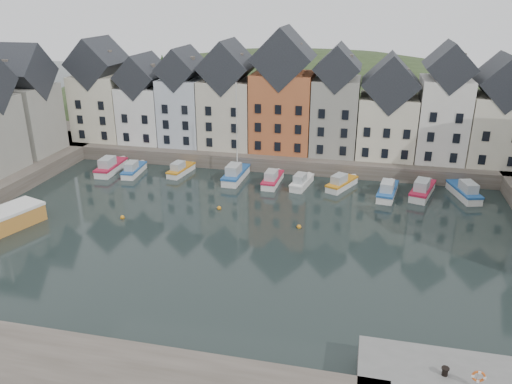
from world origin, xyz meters
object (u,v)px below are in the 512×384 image
(boat_d, at_px, (235,174))
(mooring_bollard, at_px, (445,371))
(boat_a, at_px, (110,167))
(life_ring_post, at_px, (478,377))

(boat_d, bearing_deg, mooring_bollard, -55.51)
(boat_a, relative_size, mooring_bollard, 12.30)
(boat_a, distance_m, life_ring_post, 55.97)
(life_ring_post, bearing_deg, boat_a, 140.15)
(boat_a, xyz_separation_m, boat_d, (18.33, 0.81, 0.09))
(boat_a, bearing_deg, life_ring_post, -41.82)
(boat_a, xyz_separation_m, life_ring_post, (42.94, -35.84, 2.08))
(boat_d, xyz_separation_m, mooring_bollard, (22.91, -35.91, 1.44))
(boat_d, relative_size, life_ring_post, 10.33)
(boat_d, bearing_deg, boat_a, -175.52)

